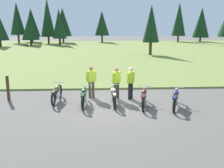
# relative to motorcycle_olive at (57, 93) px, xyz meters

# --- Properties ---
(ground_plane) EXTENTS (140.00, 140.00, 0.00)m
(ground_plane) POSITION_rel_motorcycle_olive_xyz_m (2.75, -0.71, -0.44)
(ground_plane) COLOR #605B54
(grass_moorland) EXTENTS (80.00, 44.00, 0.10)m
(grass_moorland) POSITION_rel_motorcycle_olive_xyz_m (2.75, 24.32, -0.39)
(grass_moorland) COLOR olive
(grass_moorland) RESTS_ON ground
(forest_treeline) EXTENTS (45.28, 28.86, 8.43)m
(forest_treeline) POSITION_rel_motorcycle_olive_xyz_m (1.77, 36.13, 3.75)
(forest_treeline) COLOR #47331E
(forest_treeline) RESTS_ON ground
(motorcycle_olive) EXTENTS (0.62, 2.10, 0.88)m
(motorcycle_olive) POSITION_rel_motorcycle_olive_xyz_m (0.00, 0.00, 0.00)
(motorcycle_olive) COLOR black
(motorcycle_olive) RESTS_ON ground
(motorcycle_british_green) EXTENTS (0.62, 2.10, 0.88)m
(motorcycle_british_green) POSITION_rel_motorcycle_olive_xyz_m (1.38, -0.69, 0.00)
(motorcycle_british_green) COLOR black
(motorcycle_british_green) RESTS_ON ground
(motorcycle_cream) EXTENTS (0.62, 2.10, 0.88)m
(motorcycle_cream) POSITION_rel_motorcycle_olive_xyz_m (2.79, -0.64, 0.00)
(motorcycle_cream) COLOR black
(motorcycle_cream) RESTS_ON ground
(motorcycle_maroon) EXTENTS (0.70, 2.07, 0.88)m
(motorcycle_maroon) POSITION_rel_motorcycle_olive_xyz_m (4.20, -1.04, 0.00)
(motorcycle_maroon) COLOR black
(motorcycle_maroon) RESTS_ON ground
(motorcycle_navy) EXTENTS (0.92, 2.00, 0.88)m
(motorcycle_navy) POSITION_rel_motorcycle_olive_xyz_m (5.62, -1.33, 0.00)
(motorcycle_navy) COLOR black
(motorcycle_navy) RESTS_ON ground
(rider_with_back_turned) EXTENTS (0.41, 0.43, 1.67)m
(rider_with_back_turned) POSITION_rel_motorcycle_olive_xyz_m (3.72, 0.22, 0.51)
(rider_with_back_turned) COLOR black
(rider_with_back_turned) RESTS_ON ground
(rider_in_hivis_vest) EXTENTS (0.47, 0.39, 1.67)m
(rider_in_hivis_vest) POSITION_rel_motorcycle_olive_xyz_m (3.00, 0.26, 0.51)
(rider_in_hivis_vest) COLOR #4C4233
(rider_in_hivis_vest) RESTS_ON ground
(rider_checking_bike) EXTENTS (0.52, 0.33, 1.67)m
(rider_checking_bike) POSITION_rel_motorcycle_olive_xyz_m (1.71, 0.64, 0.51)
(rider_checking_bike) COLOR #4C4233
(rider_checking_bike) RESTS_ON ground
(trail_marker_post) EXTENTS (0.12, 0.12, 1.27)m
(trail_marker_post) POSITION_rel_motorcycle_olive_xyz_m (-2.48, 0.33, 0.20)
(trail_marker_post) COLOR #47331E
(trail_marker_post) RESTS_ON ground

